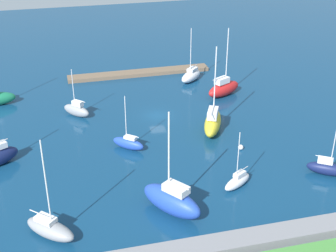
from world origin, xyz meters
The scene contains 13 objects.
water centered at (0.00, 0.00, 0.00)m, with size 160.00×160.00×0.00m, color navy.
pier_dock centered at (-0.68, -18.81, 0.35)m, with size 27.70×2.78×0.70m, color brown.
breakwater centered at (0.00, 32.40, 0.55)m, with size 63.08×2.70×1.10m, color gray.
sailboat_gray_lone_south centered at (17.81, 25.92, 1.02)m, with size 6.00×5.92×11.82m.
sailboat_navy_east_end centered at (-17.25, 22.35, 0.98)m, with size 5.26×4.29×9.65m.
sailboat_blue_far_south centered at (6.45, 9.43, 0.91)m, with size 4.61×4.30×8.10m.
sailboat_white_outer_mooring centered at (-4.99, 22.11, 0.80)m, with size 4.64×3.55×7.73m.
sailboat_yellow_off_beacon centered at (-6.84, 7.30, 1.57)m, with size 5.54×8.14×13.20m.
sailboat_red_lone_north centered at (-13.14, -5.07, 1.43)m, with size 7.42×5.28×12.10m.
sailboat_gray_mid_basin centered at (12.68, -3.15, 1.08)m, with size 4.60×4.70×7.94m.
sailboat_blue_west_end centered at (4.21, 25.09, 1.68)m, with size 6.90×8.02×12.61m.
sailboat_white_by_breakwater centered at (-9.61, -13.21, 1.07)m, with size 5.77×5.62×10.26m.
mooring_buoy_white centered at (-8.89, 13.61, 0.37)m, with size 0.75×0.75×0.75m, color white.
Camera 1 is at (15.55, 67.96, 33.89)m, focal length 51.13 mm.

